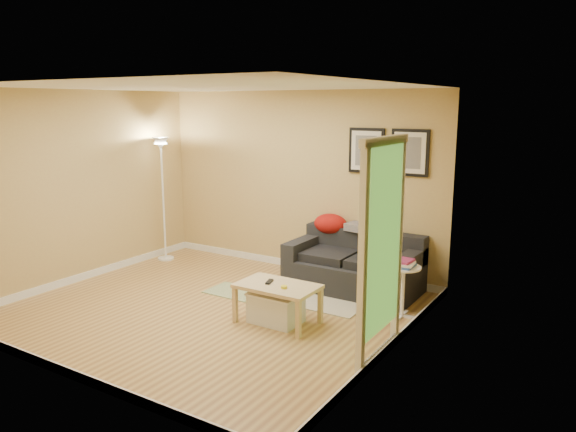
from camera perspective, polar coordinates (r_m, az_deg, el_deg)
The scene contains 25 objects.
floor at distance 6.76m, azimuth -7.90°, elevation -9.49°, with size 4.50×4.50×0.00m, color tan.
ceiling at distance 6.32m, azimuth -8.56°, elevation 13.10°, with size 4.50×4.50×0.00m, color white.
wall_back at distance 8.03m, azimuth 1.01°, elevation 3.56°, with size 4.50×4.50×0.00m, color tan.
wall_front at distance 5.09m, azimuth -22.85°, elevation -2.04°, with size 4.50×4.50×0.00m, color tan.
wall_left at distance 8.04m, azimuth -20.61°, elevation 2.83°, with size 4.00×4.00×0.00m, color tan.
wall_right at distance 5.28m, azimuth 10.85°, elevation -0.86°, with size 4.00×4.00×0.00m, color tan.
baseboard_back at distance 8.29m, azimuth 0.95°, elevation -5.04°, with size 4.50×0.02×0.10m, color white.
baseboard_front at distance 5.50m, azimuth -21.72°, elevation -14.78°, with size 4.50×0.02×0.10m, color white.
baseboard_left at distance 8.30m, azimuth -19.96°, elevation -5.73°, with size 0.02×4.00×0.10m, color white.
baseboard_right at distance 5.68m, azimuth 10.26°, elevation -13.27°, with size 0.02×4.00×0.10m, color white.
sofa at distance 7.29m, azimuth 6.78°, elevation -4.78°, with size 1.70×0.90×0.75m, color black, non-canonical shape.
red_throw at distance 7.70m, azimuth 4.41°, elevation -0.82°, with size 0.48×0.36×0.28m, color #AC190F, non-canonical shape.
plaid_throw at distance 7.47m, azimuth 7.65°, elevation -1.20°, with size 0.42×0.26×0.10m, color #A2835E, non-canonical shape.
framed_print_left at distance 7.46m, azimuth 8.11°, elevation 6.70°, with size 0.50×0.04×0.60m, color black, non-canonical shape.
framed_print_right at distance 7.23m, azimuth 12.48°, elevation 6.40°, with size 0.50×0.04×0.60m, color black, non-canonical shape.
area_rug at distance 7.05m, azimuth 3.26°, elevation -8.45°, with size 1.25×0.85×0.01m, color #B9B092.
green_runner at distance 7.30m, azimuth -5.55°, elevation -7.77°, with size 0.70×0.50×0.01m, color #668C4C.
coffee_table at distance 6.23m, azimuth -1.08°, elevation -9.04°, with size 0.90×0.55×0.45m, color #CEB47D, non-canonical shape.
remote_control at distance 6.22m, azimuth -1.94°, elevation -6.80°, with size 0.05×0.16×0.02m, color black.
tape_roll at distance 6.03m, azimuth -0.41°, elevation -7.35°, with size 0.07×0.07×0.03m, color yellow.
storage_bin at distance 6.27m, azimuth -1.25°, elevation -9.41°, with size 0.57×0.42×0.35m, color white, non-canonical shape.
side_table at distance 6.50m, azimuth 11.76°, elevation -7.66°, with size 0.40×0.40×0.60m, color white, non-canonical shape.
book_stack at distance 6.39m, azimuth 11.98°, elevation -4.79°, with size 0.20×0.26×0.08m, color #2C4B86, non-canonical shape.
floor_lamp at distance 8.75m, azimuth -12.75°, elevation 1.36°, with size 0.25×0.25×1.92m, color white, non-canonical shape.
doorway at distance 5.22m, azimuth 9.62°, elevation -4.05°, with size 0.12×1.01×2.13m, color white, non-canonical shape.
Camera 1 is at (4.08, -4.82, 2.42)m, focal length 34.43 mm.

